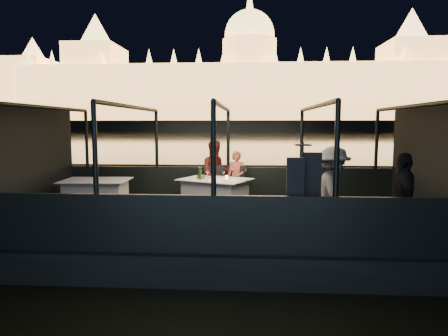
# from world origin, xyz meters

# --- Properties ---
(river_water) EXTENTS (500.00, 500.00, 0.00)m
(river_water) POSITION_xyz_m (0.00, 80.00, 0.00)
(river_water) COLOR black
(river_water) RESTS_ON ground
(boat_hull) EXTENTS (8.60, 4.40, 1.00)m
(boat_hull) POSITION_xyz_m (0.00, 0.00, 0.00)
(boat_hull) COLOR black
(boat_hull) RESTS_ON river_water
(boat_deck) EXTENTS (8.00, 4.00, 0.04)m
(boat_deck) POSITION_xyz_m (0.00, 0.00, 0.48)
(boat_deck) COLOR black
(boat_deck) RESTS_ON boat_hull
(gunwale_port) EXTENTS (8.00, 0.08, 0.90)m
(gunwale_port) POSITION_xyz_m (0.00, 2.00, 0.95)
(gunwale_port) COLOR black
(gunwale_port) RESTS_ON boat_deck
(gunwale_starboard) EXTENTS (8.00, 0.08, 0.90)m
(gunwale_starboard) POSITION_xyz_m (0.00, -2.00, 0.95)
(gunwale_starboard) COLOR black
(gunwale_starboard) RESTS_ON boat_deck
(cabin_glass_port) EXTENTS (8.00, 0.02, 1.40)m
(cabin_glass_port) POSITION_xyz_m (0.00, 2.00, 2.10)
(cabin_glass_port) COLOR #99B2B2
(cabin_glass_port) RESTS_ON gunwale_port
(cabin_glass_starboard) EXTENTS (8.00, 0.02, 1.40)m
(cabin_glass_starboard) POSITION_xyz_m (0.00, -2.00, 2.10)
(cabin_glass_starboard) COLOR #99B2B2
(cabin_glass_starboard) RESTS_ON gunwale_starboard
(cabin_roof_glass) EXTENTS (8.00, 4.00, 0.02)m
(cabin_roof_glass) POSITION_xyz_m (0.00, 0.00, 2.80)
(cabin_roof_glass) COLOR #99B2B2
(cabin_roof_glass) RESTS_ON boat_deck
(end_wall_fore) EXTENTS (0.02, 4.00, 2.30)m
(end_wall_fore) POSITION_xyz_m (-4.00, 0.00, 1.65)
(end_wall_fore) COLOR black
(end_wall_fore) RESTS_ON boat_deck
(end_wall_aft) EXTENTS (0.02, 4.00, 2.30)m
(end_wall_aft) POSITION_xyz_m (4.00, 0.00, 1.65)
(end_wall_aft) COLOR black
(end_wall_aft) RESTS_ON boat_deck
(canopy_ribs) EXTENTS (8.00, 4.00, 2.30)m
(canopy_ribs) POSITION_xyz_m (0.00, 0.00, 1.65)
(canopy_ribs) COLOR black
(canopy_ribs) RESTS_ON boat_deck
(embankment) EXTENTS (400.00, 140.00, 6.00)m
(embankment) POSITION_xyz_m (0.00, 210.00, 1.00)
(embankment) COLOR #423D33
(embankment) RESTS_ON ground
(parliament_building) EXTENTS (220.00, 32.00, 60.00)m
(parliament_building) POSITION_xyz_m (0.00, 175.00, 29.00)
(parliament_building) COLOR #F2D18C
(parliament_building) RESTS_ON embankment
(dining_table_central) EXTENTS (1.76, 1.56, 0.77)m
(dining_table_central) POSITION_xyz_m (-0.22, 0.78, 0.89)
(dining_table_central) COLOR silver
(dining_table_central) RESTS_ON boat_deck
(dining_table_aft) EXTENTS (1.47, 1.10, 0.75)m
(dining_table_aft) POSITION_xyz_m (-2.83, 0.58, 0.89)
(dining_table_aft) COLOR silver
(dining_table_aft) RESTS_ON boat_deck
(chair_port_left) EXTENTS (0.59, 0.59, 0.98)m
(chair_port_left) POSITION_xyz_m (-0.32, 1.33, 0.95)
(chair_port_left) COLOR black
(chair_port_left) RESTS_ON boat_deck
(chair_port_right) EXTENTS (0.60, 0.60, 0.97)m
(chair_port_right) POSITION_xyz_m (0.21, 1.41, 0.95)
(chair_port_right) COLOR black
(chair_port_right) RESTS_ON boat_deck
(coat_stand) EXTENTS (0.55, 0.48, 1.69)m
(coat_stand) POSITION_xyz_m (1.34, -1.75, 1.40)
(coat_stand) COLOR black
(coat_stand) RESTS_ON boat_deck
(person_woman_coral) EXTENTS (0.52, 0.38, 1.34)m
(person_woman_coral) POSITION_xyz_m (0.23, 1.60, 1.25)
(person_woman_coral) COLOR #D35E4C
(person_woman_coral) RESTS_ON boat_deck
(person_man_maroon) EXTENTS (0.88, 0.76, 1.58)m
(person_man_maroon) POSITION_xyz_m (-0.27, 1.56, 1.25)
(person_man_maroon) COLOR #421512
(person_man_maroon) RESTS_ON boat_deck
(passenger_stripe) EXTENTS (0.61, 1.05, 1.60)m
(passenger_stripe) POSITION_xyz_m (1.93, -1.13, 1.35)
(passenger_stripe) COLOR silver
(passenger_stripe) RESTS_ON boat_deck
(passenger_dark) EXTENTS (0.50, 0.94, 1.52)m
(passenger_dark) POSITION_xyz_m (2.98, -1.44, 1.35)
(passenger_dark) COLOR black
(passenger_dark) RESTS_ON boat_deck
(wine_bottle) EXTENTS (0.07, 0.07, 0.33)m
(wine_bottle) POSITION_xyz_m (-0.54, 0.68, 1.42)
(wine_bottle) COLOR #143716
(wine_bottle) RESTS_ON dining_table_central
(bread_basket) EXTENTS (0.21, 0.21, 0.08)m
(bread_basket) POSITION_xyz_m (-0.54, 0.83, 1.31)
(bread_basket) COLOR brown
(bread_basket) RESTS_ON dining_table_central
(amber_candle) EXTENTS (0.08, 0.08, 0.09)m
(amber_candle) POSITION_xyz_m (0.03, 0.72, 1.31)
(amber_candle) COLOR gold
(amber_candle) RESTS_ON dining_table_central
(plate_near) EXTENTS (0.26, 0.26, 0.02)m
(plate_near) POSITION_xyz_m (0.38, 0.65, 1.27)
(plate_near) COLOR silver
(plate_near) RESTS_ON dining_table_central
(plate_far) EXTENTS (0.27, 0.27, 0.01)m
(plate_far) POSITION_xyz_m (-0.31, 1.01, 1.27)
(plate_far) COLOR silver
(plate_far) RESTS_ON dining_table_central
(wine_glass_white) EXTENTS (0.07, 0.07, 0.19)m
(wine_glass_white) POSITION_xyz_m (-0.38, 0.60, 1.36)
(wine_glass_white) COLOR silver
(wine_glass_white) RESTS_ON dining_table_central
(wine_glass_red) EXTENTS (0.07, 0.07, 0.20)m
(wine_glass_red) POSITION_xyz_m (0.16, 0.99, 1.36)
(wine_glass_red) COLOR silver
(wine_glass_red) RESTS_ON dining_table_central
(wine_glass_empty) EXTENTS (0.07, 0.07, 0.18)m
(wine_glass_empty) POSITION_xyz_m (-0.02, 0.64, 1.36)
(wine_glass_empty) COLOR white
(wine_glass_empty) RESTS_ON dining_table_central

